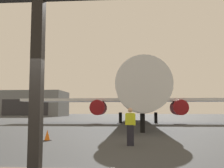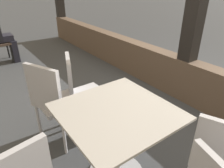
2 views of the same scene
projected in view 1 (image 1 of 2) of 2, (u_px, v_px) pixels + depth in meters
The scene contains 6 objects.
ground_plane at pixel (122, 121), 44.36m from camera, with size 220.00×220.00×0.00m, color #383A3D.
window_frame at pixel (36, 123), 4.79m from camera, with size 8.95×0.24×3.85m.
airplane at pixel (138, 97), 34.44m from camera, with size 30.71×34.89×10.26m.
ground_crew_worker at pixel (130, 126), 12.75m from camera, with size 0.48×0.37×1.74m.
traffic_cone at pixel (47, 136), 14.86m from camera, with size 0.36×0.36×0.58m.
distant_hangar at pixel (33, 104), 85.42m from camera, with size 19.41×13.51×7.65m.
Camera 1 is at (1.68, -4.72, 1.59)m, focal length 44.30 mm.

